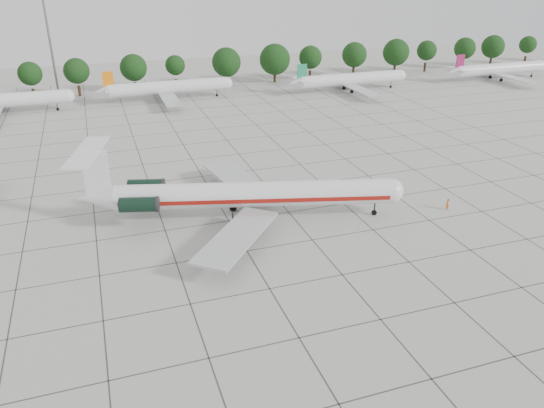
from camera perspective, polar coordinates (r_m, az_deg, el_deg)
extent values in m
plane|color=#B1B2AA|center=(62.44, 4.37, -3.88)|extent=(260.00, 260.00, 0.00)
cube|color=#383838|center=(75.02, -0.09, 1.32)|extent=(170.00, 170.00, 0.02)
cylinder|color=silver|center=(65.99, -1.80, 1.06)|extent=(33.94, 12.05, 3.15)
sphere|color=silver|center=(68.64, 12.67, 1.40)|extent=(3.15, 3.15, 3.15)
cone|color=silver|center=(68.31, -18.41, 0.58)|extent=(5.43, 4.29, 3.15)
cube|color=maroon|center=(67.55, -1.85, 1.41)|extent=(32.21, 8.82, 0.52)
cube|color=maroon|center=(64.64, -1.75, 0.30)|extent=(32.21, 8.82, 0.52)
cube|color=#B7BABC|center=(74.38, -3.86, 2.75)|extent=(6.75, 14.84, 0.29)
cube|color=#B7BABC|center=(58.82, -3.81, -3.51)|extent=(12.58, 13.75, 0.29)
cube|color=black|center=(68.88, -13.44, 1.66)|extent=(2.35, 1.75, 0.24)
cylinder|color=black|center=(69.49, -13.36, 1.88)|extent=(4.89, 2.95, 1.81)
cube|color=black|center=(65.01, -14.00, 0.18)|extent=(2.35, 1.75, 0.24)
cylinder|color=black|center=(64.42, -14.10, -0.06)|extent=(4.89, 2.95, 1.81)
cube|color=silver|center=(66.96, -18.40, 3.20)|extent=(3.01, 1.06, 5.72)
cube|color=silver|center=(66.27, -19.26, 5.32)|extent=(5.76, 11.79, 0.21)
cylinder|color=black|center=(69.12, 10.96, -0.48)|extent=(0.23, 0.23, 1.81)
cylinder|color=black|center=(69.36, 10.93, -0.91)|extent=(0.71, 0.43, 0.67)
cylinder|color=black|center=(69.10, -4.22, 0.22)|extent=(0.28, 0.28, 1.72)
cylinder|color=black|center=(69.42, -4.20, -0.35)|extent=(1.07, 0.80, 0.95)
cylinder|color=black|center=(64.62, -4.24, -1.60)|extent=(0.28, 0.28, 1.72)
cylinder|color=black|center=(64.96, -4.21, -2.20)|extent=(1.07, 0.80, 0.95)
imported|color=#BB560B|center=(73.09, 18.35, -0.01)|extent=(0.68, 0.65, 1.57)
cylinder|color=silver|center=(128.31, -10.98, 12.24)|extent=(27.20, 3.00, 3.00)
cube|color=#B7BABC|center=(128.43, -11.39, 11.67)|extent=(3.50, 27.20, 0.25)
cube|color=orange|center=(126.67, -17.23, 12.65)|extent=(2.40, 0.25, 3.60)
cylinder|color=black|center=(130.87, -11.48, 11.27)|extent=(0.80, 0.45, 0.80)
cylinder|color=black|center=(126.62, -11.19, 10.85)|extent=(0.80, 0.45, 0.80)
cylinder|color=silver|center=(136.62, 8.61, 13.15)|extent=(27.20, 3.00, 3.00)
cube|color=#B7BABC|center=(136.41, 8.19, 12.64)|extent=(3.50, 27.20, 0.25)
cube|color=#1C7F5A|center=(130.59, 3.26, 14.02)|extent=(2.40, 0.25, 3.60)
cylinder|color=black|center=(138.62, 7.74, 12.27)|extent=(0.80, 0.45, 0.80)
cylinder|color=black|center=(134.80, 8.58, 11.87)|extent=(0.80, 0.45, 0.80)
cylinder|color=silver|center=(161.25, 23.35, 13.22)|extent=(27.20, 3.00, 3.00)
cube|color=#B7BABC|center=(160.80, 23.00, 12.81)|extent=(3.50, 27.20, 0.25)
cube|color=#8C194B|center=(152.29, 19.59, 14.23)|extent=(2.40, 0.25, 3.60)
cylinder|color=black|center=(162.67, 22.41, 12.52)|extent=(0.80, 0.45, 0.80)
cylinder|color=black|center=(159.44, 23.43, 12.14)|extent=(0.80, 0.45, 0.80)
cylinder|color=#332114|center=(138.75, -24.24, 10.73)|extent=(0.70, 0.70, 2.50)
sphere|color=black|center=(137.84, -24.59, 12.63)|extent=(5.43, 5.43, 5.43)
cylinder|color=#332114|center=(138.17, -20.00, 11.36)|extent=(0.70, 0.70, 2.50)
sphere|color=black|center=(137.27, -20.29, 13.27)|extent=(5.99, 5.99, 5.99)
cylinder|color=#332114|center=(138.54, -14.47, 12.08)|extent=(0.70, 0.70, 2.50)
sphere|color=black|center=(137.64, -14.68, 14.00)|extent=(6.50, 6.50, 6.50)
cylinder|color=#332114|center=(139.69, -10.23, 12.56)|extent=(0.70, 0.70, 2.50)
sphere|color=black|center=(138.79, -10.38, 14.47)|extent=(4.93, 4.93, 4.93)
cylinder|color=#332114|center=(142.24, -4.86, 13.07)|extent=(0.70, 0.70, 2.50)
sphere|color=black|center=(141.36, -4.93, 14.96)|extent=(7.40, 7.40, 7.40)
cylinder|color=#332114|center=(145.95, 0.30, 13.45)|extent=(0.70, 0.70, 2.50)
sphere|color=black|center=(145.09, 0.31, 15.29)|extent=(8.08, 8.08, 8.08)
cylinder|color=#332114|center=(149.54, 4.10, 13.67)|extent=(0.70, 0.70, 2.50)
sphere|color=black|center=(148.71, 4.16, 15.46)|extent=(6.17, 6.17, 6.17)
cylinder|color=#332114|center=(155.07, 8.74, 13.85)|extent=(0.70, 0.70, 2.50)
sphere|color=black|center=(154.27, 8.85, 15.58)|extent=(6.82, 6.82, 6.82)
cylinder|color=#332114|center=(161.49, 13.03, 13.94)|extent=(0.70, 0.70, 2.50)
sphere|color=black|center=(160.72, 13.20, 15.60)|extent=(7.44, 7.44, 7.44)
cylinder|color=#332114|center=(167.00, 16.12, 13.96)|extent=(0.70, 0.70, 2.50)
sphere|color=black|center=(166.25, 16.31, 15.57)|extent=(5.66, 5.66, 5.66)
cylinder|color=#332114|center=(174.75, 19.80, 13.94)|extent=(0.70, 0.70, 2.50)
sphere|color=black|center=(174.04, 20.03, 15.46)|extent=(6.25, 6.25, 6.25)
cylinder|color=#332114|center=(181.17, 22.43, 13.88)|extent=(0.70, 0.70, 2.50)
sphere|color=black|center=(180.48, 22.68, 15.35)|extent=(6.79, 6.79, 6.79)
cylinder|color=#332114|center=(189.97, 25.55, 13.78)|extent=(0.70, 0.70, 2.50)
sphere|color=black|center=(189.31, 25.82, 15.18)|extent=(5.16, 5.16, 5.16)
cylinder|color=slate|center=(143.42, -22.81, 15.99)|extent=(0.56, 0.56, 25.00)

